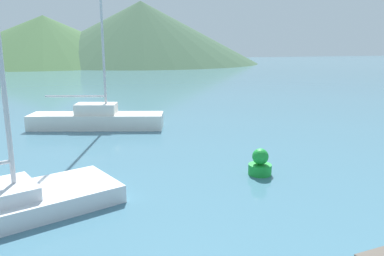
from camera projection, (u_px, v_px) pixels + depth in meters
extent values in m
cube|color=white|center=(97.00, 121.00, 19.05)|extent=(6.82, 3.59, 0.75)
cube|color=white|center=(96.00, 109.00, 18.91)|extent=(2.24, 1.66, 0.52)
cylinder|color=#BCBCC1|center=(101.00, 3.00, 17.81)|extent=(0.12, 0.12, 10.74)
cylinder|color=#BCBCC1|center=(75.00, 96.00, 18.76)|extent=(2.88, 1.05, 0.10)
cylinder|color=green|center=(260.00, 169.00, 12.26)|extent=(0.76, 0.76, 0.34)
sphere|color=green|center=(260.00, 157.00, 12.17)|extent=(0.53, 0.53, 0.53)
cone|color=#3D6038|center=(44.00, 40.00, 81.71)|extent=(48.69, 48.69, 10.48)
cone|color=#38563D|center=(141.00, 32.00, 87.21)|extent=(54.26, 54.26, 14.10)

